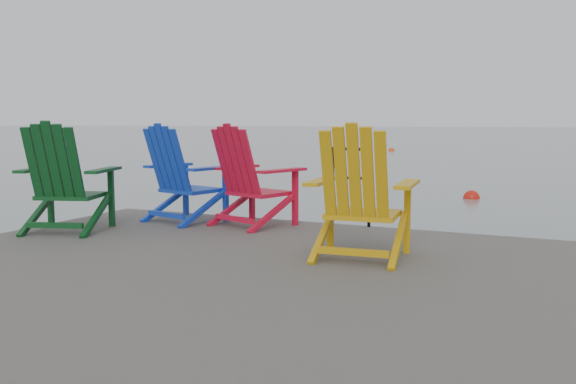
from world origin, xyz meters
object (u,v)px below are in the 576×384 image
at_px(chair_green, 64,178).
at_px(chair_blue, 182,174).
at_px(chair_yellow, 360,193).
at_px(buoy_a, 471,198).
at_px(buoy_b, 391,151).
at_px(handrail, 351,179).
at_px(chair_red, 250,176).

relative_size(chair_green, chair_blue, 1.02).
xyz_separation_m(chair_green, chair_yellow, (3.31, 0.05, -0.01)).
bearing_deg(buoy_a, chair_yellow, -88.41).
bearing_deg(buoy_b, handrail, -76.06).
bearing_deg(chair_blue, buoy_a, 87.62).
xyz_separation_m(handrail, chair_yellow, (0.62, -1.61, 0.03)).
distance_m(chair_blue, chair_yellow, 2.75).
bearing_deg(chair_green, chair_red, 16.87).
distance_m(chair_blue, buoy_a, 8.20).
bearing_deg(buoy_b, buoy_a, -70.57).
height_order(buoy_a, buoy_b, buoy_b).
bearing_deg(chair_green, buoy_b, 79.65).
xyz_separation_m(handrail, buoy_a, (0.38, 7.24, -1.04)).
bearing_deg(chair_blue, chair_green, -111.01).
height_order(handrail, chair_yellow, chair_yellow).
bearing_deg(buoy_b, chair_blue, -80.00).
distance_m(chair_yellow, buoy_b, 30.63).
xyz_separation_m(chair_green, chair_blue, (0.77, 1.09, -0.01)).
bearing_deg(buoy_a, chair_blue, -106.39).
xyz_separation_m(handrail, chair_green, (-2.69, -1.66, 0.04)).
distance_m(handrail, chair_red, 1.15).
height_order(chair_green, buoy_a, chair_green).
bearing_deg(chair_yellow, buoy_a, 86.00).
relative_size(chair_green, buoy_a, 3.18).
relative_size(handrail, buoy_b, 2.40).
bearing_deg(buoy_b, chair_red, -78.27).
bearing_deg(chair_yellow, chair_red, 140.55).
relative_size(chair_red, buoy_b, 3.01).
height_order(chair_blue, buoy_b, chair_blue).
bearing_deg(chair_red, buoy_b, 119.62).
height_order(chair_red, buoy_b, chair_red).
distance_m(chair_yellow, buoy_a, 8.91).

